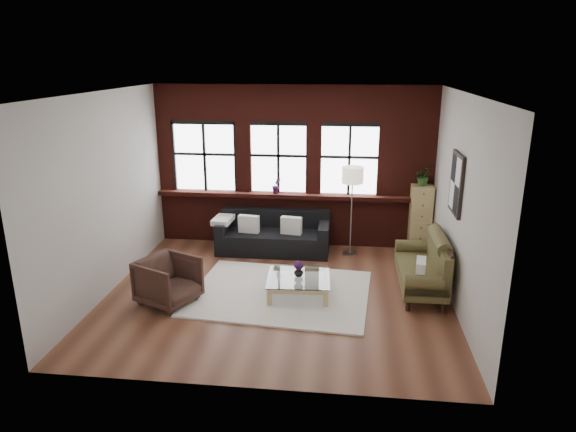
# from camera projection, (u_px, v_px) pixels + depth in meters

# --- Properties ---
(floor) EXTENTS (5.50, 5.50, 0.00)m
(floor) POSITION_uv_depth(u_px,v_px,m) (278.00, 294.00, 8.36)
(floor) COLOR brown
(floor) RESTS_ON ground
(ceiling) EXTENTS (5.50, 5.50, 0.00)m
(ceiling) POSITION_uv_depth(u_px,v_px,m) (276.00, 93.00, 7.41)
(ceiling) COLOR white
(ceiling) RESTS_ON ground
(wall_back) EXTENTS (5.50, 0.00, 5.50)m
(wall_back) POSITION_uv_depth(u_px,v_px,m) (294.00, 166.00, 10.26)
(wall_back) COLOR beige
(wall_back) RESTS_ON ground
(wall_front) EXTENTS (5.50, 0.00, 5.50)m
(wall_front) POSITION_uv_depth(u_px,v_px,m) (246.00, 261.00, 5.51)
(wall_front) COLOR beige
(wall_front) RESTS_ON ground
(wall_left) EXTENTS (0.00, 5.00, 5.00)m
(wall_left) POSITION_uv_depth(u_px,v_px,m) (106.00, 194.00, 8.18)
(wall_left) COLOR beige
(wall_left) RESTS_ON ground
(wall_right) EXTENTS (0.00, 5.00, 5.00)m
(wall_right) POSITION_uv_depth(u_px,v_px,m) (461.00, 205.00, 7.59)
(wall_right) COLOR beige
(wall_right) RESTS_ON ground
(brick_backwall) EXTENTS (5.50, 0.12, 3.20)m
(brick_backwall) POSITION_uv_depth(u_px,v_px,m) (293.00, 167.00, 10.20)
(brick_backwall) COLOR #4B1711
(brick_backwall) RESTS_ON floor
(sill_ledge) EXTENTS (5.50, 0.30, 0.08)m
(sill_ledge) POSITION_uv_depth(u_px,v_px,m) (293.00, 195.00, 10.28)
(sill_ledge) COLOR #4B1711
(sill_ledge) RESTS_ON brick_backwall
(window_left) EXTENTS (1.38, 0.10, 1.50)m
(window_left) POSITION_uv_depth(u_px,v_px,m) (205.00, 158.00, 10.36)
(window_left) COLOR black
(window_left) RESTS_ON brick_backwall
(window_mid) EXTENTS (1.38, 0.10, 1.50)m
(window_mid) POSITION_uv_depth(u_px,v_px,m) (278.00, 159.00, 10.20)
(window_mid) COLOR black
(window_mid) RESTS_ON brick_backwall
(window_right) EXTENTS (1.38, 0.10, 1.50)m
(window_right) POSITION_uv_depth(u_px,v_px,m) (349.00, 161.00, 10.05)
(window_right) COLOR black
(window_right) RESTS_ON brick_backwall
(wall_poster) EXTENTS (0.05, 0.74, 0.94)m
(wall_poster) POSITION_uv_depth(u_px,v_px,m) (457.00, 184.00, 7.80)
(wall_poster) COLOR black
(wall_poster) RESTS_ON wall_right
(shag_rug) EXTENTS (3.01, 2.45, 0.03)m
(shag_rug) POSITION_uv_depth(u_px,v_px,m) (280.00, 293.00, 8.37)
(shag_rug) COLOR white
(shag_rug) RESTS_ON floor
(dark_sofa) EXTENTS (2.18, 0.88, 0.79)m
(dark_sofa) POSITION_uv_depth(u_px,v_px,m) (273.00, 232.00, 10.08)
(dark_sofa) COLOR black
(dark_sofa) RESTS_ON floor
(pillow_a) EXTENTS (0.41, 0.19, 0.34)m
(pillow_a) POSITION_uv_depth(u_px,v_px,m) (249.00, 224.00, 9.98)
(pillow_a) COLOR white
(pillow_a) RESTS_ON dark_sofa
(pillow_b) EXTENTS (0.42, 0.21, 0.34)m
(pillow_b) POSITION_uv_depth(u_px,v_px,m) (291.00, 225.00, 9.89)
(pillow_b) COLOR white
(pillow_b) RESTS_ON dark_sofa
(vintage_settee) EXTENTS (0.78, 1.74, 0.93)m
(vintage_settee) POSITION_uv_depth(u_px,v_px,m) (421.00, 264.00, 8.36)
(vintage_settee) COLOR brown
(vintage_settee) RESTS_ON floor
(pillow_settee) EXTENTS (0.20, 0.40, 0.34)m
(pillow_settee) POSITION_uv_depth(u_px,v_px,m) (420.00, 270.00, 7.83)
(pillow_settee) COLOR white
(pillow_settee) RESTS_ON vintage_settee
(armchair) EXTENTS (1.07, 1.06, 0.74)m
(armchair) POSITION_uv_depth(u_px,v_px,m) (168.00, 281.00, 7.96)
(armchair) COLOR #39231C
(armchair) RESTS_ON floor
(coffee_table) EXTENTS (1.05, 1.05, 0.34)m
(coffee_table) POSITION_uv_depth(u_px,v_px,m) (299.00, 286.00, 8.29)
(coffee_table) COLOR tan
(coffee_table) RESTS_ON shag_rug
(vase) EXTENTS (0.19, 0.19, 0.16)m
(vase) POSITION_uv_depth(u_px,v_px,m) (299.00, 272.00, 8.22)
(vase) COLOR #B2B2B2
(vase) RESTS_ON coffee_table
(flowers) EXTENTS (0.15, 0.15, 0.15)m
(flowers) POSITION_uv_depth(u_px,v_px,m) (299.00, 265.00, 8.19)
(flowers) COLOR #401847
(flowers) RESTS_ON vase
(drawer_chest) EXTENTS (0.41, 0.41, 1.34)m
(drawer_chest) POSITION_uv_depth(u_px,v_px,m) (420.00, 219.00, 10.02)
(drawer_chest) COLOR tan
(drawer_chest) RESTS_ON floor
(potted_plant_top) EXTENTS (0.40, 0.37, 0.37)m
(potted_plant_top) POSITION_uv_depth(u_px,v_px,m) (423.00, 176.00, 9.76)
(potted_plant_top) COLOR #2D5923
(potted_plant_top) RESTS_ON drawer_chest
(floor_lamp) EXTENTS (0.40, 0.40, 1.88)m
(floor_lamp) POSITION_uv_depth(u_px,v_px,m) (351.00, 208.00, 9.77)
(floor_lamp) COLOR #A5A5A8
(floor_lamp) RESTS_ON floor
(sill_plant) EXTENTS (0.22, 0.20, 0.33)m
(sill_plant) POSITION_uv_depth(u_px,v_px,m) (276.00, 185.00, 10.23)
(sill_plant) COLOR #401847
(sill_plant) RESTS_ON sill_ledge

